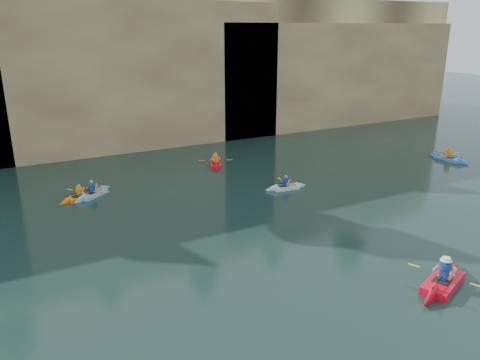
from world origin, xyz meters
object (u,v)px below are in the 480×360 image
kayaker_orange (80,196)px  kayaker_ltblue_near (286,187)px  main_kayaker (443,282)px  kayaker_red_far (216,164)px

kayaker_orange → kayaker_ltblue_near: (11.00, -4.06, 0.00)m
main_kayaker → kayaker_ltblue_near: bearing=64.0°
kayaker_orange → kayaker_ltblue_near: bearing=-48.6°
main_kayaker → kayaker_red_far: (-0.54, 18.24, -0.05)m
kayaker_orange → main_kayaker: bearing=-86.2°
main_kayaker → kayaker_orange: (-9.99, 15.93, -0.06)m
kayaker_orange → kayaker_ltblue_near: size_ratio=0.98×
kayaker_orange → kayaker_ltblue_near: 11.72m
kayaker_orange → kayaker_red_far: 9.73m
kayaker_ltblue_near → main_kayaker: bearing=-87.3°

